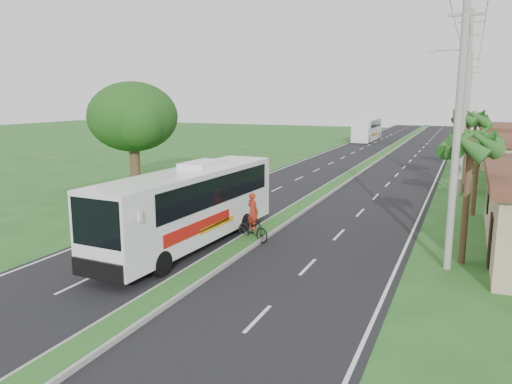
% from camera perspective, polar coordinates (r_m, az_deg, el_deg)
% --- Properties ---
extents(ground, '(180.00, 180.00, 0.00)m').
position_cam_1_polar(ground, '(21.01, -3.29, -7.34)').
color(ground, '#24541E').
rests_on(ground, ground).
extents(road_asphalt, '(14.00, 160.00, 0.02)m').
position_cam_1_polar(road_asphalt, '(39.43, 9.76, 1.19)').
color(road_asphalt, black).
rests_on(road_asphalt, ground).
extents(median_strip, '(1.20, 160.00, 0.18)m').
position_cam_1_polar(median_strip, '(39.42, 9.77, 1.32)').
color(median_strip, gray).
rests_on(median_strip, ground).
extents(lane_edge_left, '(0.12, 160.00, 0.01)m').
position_cam_1_polar(lane_edge_left, '(41.47, 0.73, 1.81)').
color(lane_edge_left, silver).
rests_on(lane_edge_left, ground).
extents(lane_edge_right, '(0.12, 160.00, 0.01)m').
position_cam_1_polar(lane_edge_right, '(38.47, 19.50, 0.46)').
color(lane_edge_right, silver).
rests_on(lane_edge_right, ground).
extents(palm_verge_a, '(2.40, 2.40, 5.45)m').
position_cam_1_polar(palm_verge_a, '(20.92, 23.35, 4.99)').
color(palm_verge_a, '#473321').
rests_on(palm_verge_a, ground).
extents(palm_verge_b, '(2.40, 2.40, 5.05)m').
position_cam_1_polar(palm_verge_b, '(29.92, 24.13, 5.73)').
color(palm_verge_b, '#473321').
rests_on(palm_verge_b, ground).
extents(palm_verge_c, '(2.40, 2.40, 5.85)m').
position_cam_1_polar(palm_verge_c, '(36.86, 23.18, 7.80)').
color(palm_verge_c, '#473321').
rests_on(palm_verge_c, ground).
extents(palm_verge_d, '(2.40, 2.40, 5.25)m').
position_cam_1_polar(palm_verge_d, '(45.88, 23.84, 7.49)').
color(palm_verge_d, '#473321').
rests_on(palm_verge_d, ground).
extents(shade_tree, '(6.30, 6.00, 7.54)m').
position_cam_1_polar(shade_tree, '(34.95, -14.02, 8.07)').
color(shade_tree, '#473321').
rests_on(shade_tree, ground).
extents(utility_pole_a, '(1.60, 0.28, 11.00)m').
position_cam_1_polar(utility_pole_a, '(19.86, 22.09, 7.52)').
color(utility_pole_a, gray).
rests_on(utility_pole_a, ground).
extents(utility_pole_b, '(3.20, 0.28, 12.00)m').
position_cam_1_polar(utility_pole_b, '(35.84, 22.78, 9.59)').
color(utility_pole_b, gray).
rests_on(utility_pole_b, ground).
extents(utility_pole_c, '(1.60, 0.28, 11.00)m').
position_cam_1_polar(utility_pole_c, '(55.84, 23.05, 9.16)').
color(utility_pole_c, gray).
rests_on(utility_pole_c, ground).
extents(utility_pole_d, '(1.60, 0.28, 10.50)m').
position_cam_1_polar(utility_pole_d, '(75.84, 23.18, 9.21)').
color(utility_pole_d, gray).
rests_on(utility_pole_d, ground).
extents(coach_bus_main, '(2.93, 11.46, 3.67)m').
position_cam_1_polar(coach_bus_main, '(21.98, -7.47, -1.14)').
color(coach_bus_main, white).
rests_on(coach_bus_main, ground).
extents(coach_bus_far, '(2.50, 11.01, 3.20)m').
position_cam_1_polar(coach_bus_far, '(75.71, 12.60, 7.08)').
color(coach_bus_far, white).
rests_on(coach_bus_far, ground).
extents(motorcyclist, '(1.98, 1.23, 2.27)m').
position_cam_1_polar(motorcyclist, '(22.86, -0.37, -3.71)').
color(motorcyclist, black).
rests_on(motorcyclist, ground).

